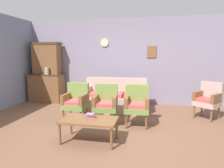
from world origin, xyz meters
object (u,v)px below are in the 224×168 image
(armchair_near_couch_end, at_px, (137,103))
(coffee_table, at_px, (89,121))
(vase_on_cabinet, at_px, (47,71))
(side_cabinet, at_px, (47,88))
(book_stack_on_table, at_px, (91,116))
(floral_couch, at_px, (115,99))
(wingback_chair_by_fireplace, at_px, (208,99))
(armchair_row_middle, at_px, (76,100))
(armchair_by_doorway, at_px, (106,102))

(armchair_near_couch_end, xyz_separation_m, coffee_table, (-0.77, -1.00, -0.12))
(coffee_table, bearing_deg, vase_on_cabinet, 132.10)
(side_cabinet, bearing_deg, coffee_table, -48.19)
(side_cabinet, distance_m, book_stack_on_table, 3.54)
(book_stack_on_table, bearing_deg, armchair_near_couch_end, 50.86)
(floral_couch, height_order, wingback_chair_by_fireplace, same)
(floral_couch, xyz_separation_m, armchair_row_middle, (-0.72, -1.08, 0.17))
(vase_on_cabinet, distance_m, book_stack_on_table, 3.37)
(armchair_by_doorway, bearing_deg, wingback_chair_by_fireplace, 20.38)
(armchair_by_doorway, xyz_separation_m, book_stack_on_table, (-0.06, -0.89, -0.04))
(side_cabinet, relative_size, floral_couch, 0.64)
(armchair_by_doorway, distance_m, coffee_table, 0.97)
(side_cabinet, height_order, armchair_near_couch_end, side_cabinet)
(vase_on_cabinet, relative_size, book_stack_on_table, 1.44)
(vase_on_cabinet, distance_m, armchair_by_doorway, 2.84)
(armchair_row_middle, bearing_deg, book_stack_on_table, -54.22)
(floral_couch, bearing_deg, armchair_by_doorway, -89.92)
(armchair_by_doorway, distance_m, armchair_near_couch_end, 0.70)
(vase_on_cabinet, xyz_separation_m, armchair_row_middle, (1.60, -1.50, -0.55))
(armchair_by_doorway, distance_m, wingback_chair_by_fireplace, 2.53)
(wingback_chair_by_fireplace, bearing_deg, armchair_near_couch_end, -153.36)
(armchair_row_middle, relative_size, book_stack_on_table, 5.53)
(vase_on_cabinet, bearing_deg, book_stack_on_table, -47.00)
(floral_couch, bearing_deg, armchair_row_middle, -123.91)
(floral_couch, bearing_deg, armchair_near_couch_end, -56.77)
(armchair_row_middle, distance_m, armchair_near_couch_end, 1.43)
(side_cabinet, distance_m, armchair_by_doorway, 3.00)
(armchair_by_doorway, xyz_separation_m, coffee_table, (-0.07, -0.96, -0.12))
(book_stack_on_table, bearing_deg, side_cabinet, 132.66)
(floral_couch, distance_m, armchair_near_couch_end, 1.29)
(wingback_chair_by_fireplace, height_order, book_stack_on_table, wingback_chair_by_fireplace)
(coffee_table, xyz_separation_m, book_stack_on_table, (0.01, 0.07, 0.09))
(vase_on_cabinet, bearing_deg, armchair_row_middle, -43.25)
(side_cabinet, bearing_deg, armchair_by_doorway, -34.87)
(armchair_row_middle, bearing_deg, side_cabinet, 135.90)
(coffee_table, bearing_deg, wingback_chair_by_fireplace, 36.98)
(side_cabinet, distance_m, vase_on_cabinet, 0.62)
(floral_couch, xyz_separation_m, wingback_chair_by_fireplace, (2.37, -0.23, 0.17))
(floral_couch, height_order, coffee_table, floral_couch)
(floral_couch, relative_size, wingback_chair_by_fireplace, 2.00)
(side_cabinet, xyz_separation_m, coffee_table, (2.39, -2.67, -0.09))
(armchair_by_doorway, height_order, coffee_table, armchair_by_doorway)
(armchair_near_couch_end, distance_m, book_stack_on_table, 1.20)
(side_cabinet, height_order, floral_couch, side_cabinet)
(floral_couch, height_order, armchair_row_middle, same)
(armchair_near_couch_end, bearing_deg, side_cabinet, 152.12)
(armchair_near_couch_end, distance_m, wingback_chair_by_fireplace, 1.87)
(vase_on_cabinet, height_order, armchair_row_middle, vase_on_cabinet)
(coffee_table, height_order, book_stack_on_table, book_stack_on_table)
(vase_on_cabinet, distance_m, armchair_row_middle, 2.26)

